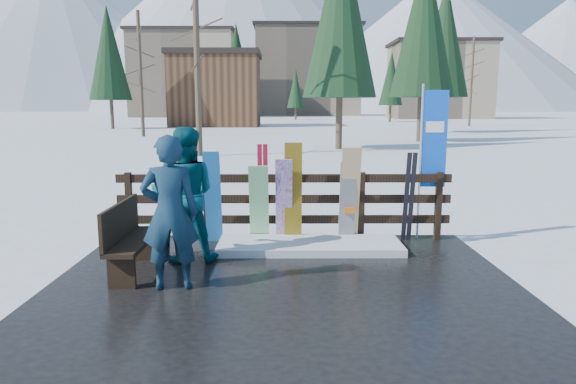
{
  "coord_description": "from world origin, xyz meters",
  "views": [
    {
      "loc": [
        0.0,
        -6.26,
        2.31
      ],
      "look_at": [
        0.06,
        1.0,
        1.1
      ],
      "focal_mm": 32.0,
      "sensor_mm": 36.0,
      "label": 1
    }
  ],
  "objects_px": {
    "snowboard_0": "(213,198)",
    "person_front": "(170,213)",
    "rental_flag": "(431,145)",
    "person_back": "(184,195)",
    "snowboard_1": "(259,204)",
    "snowboard_3": "(284,201)",
    "bench": "(129,236)",
    "snowboard_5": "(350,195)",
    "snowboard_4": "(347,202)",
    "snowboard_2": "(293,193)"
  },
  "relations": [
    {
      "from": "snowboard_0",
      "to": "person_front",
      "type": "relative_size",
      "value": 0.81
    },
    {
      "from": "rental_flag",
      "to": "person_back",
      "type": "bearing_deg",
      "value": -162.53
    },
    {
      "from": "snowboard_1",
      "to": "snowboard_3",
      "type": "distance_m",
      "value": 0.41
    },
    {
      "from": "bench",
      "to": "snowboard_3",
      "type": "xyz_separation_m",
      "value": [
        2.08,
        1.55,
        0.19
      ]
    },
    {
      "from": "snowboard_3",
      "to": "snowboard_5",
      "type": "relative_size",
      "value": 0.89
    },
    {
      "from": "bench",
      "to": "snowboard_0",
      "type": "bearing_deg",
      "value": 59.31
    },
    {
      "from": "snowboard_4",
      "to": "snowboard_5",
      "type": "relative_size",
      "value": 0.85
    },
    {
      "from": "snowboard_3",
      "to": "snowboard_4",
      "type": "relative_size",
      "value": 1.05
    },
    {
      "from": "snowboard_4",
      "to": "snowboard_5",
      "type": "distance_m",
      "value": 0.13
    },
    {
      "from": "snowboard_3",
      "to": "snowboard_5",
      "type": "xyz_separation_m",
      "value": [
        1.08,
        0.0,
        0.09
      ]
    },
    {
      "from": "bench",
      "to": "snowboard_4",
      "type": "relative_size",
      "value": 1.09
    },
    {
      "from": "snowboard_1",
      "to": "person_back",
      "type": "distance_m",
      "value": 1.44
    },
    {
      "from": "snowboard_0",
      "to": "rental_flag",
      "type": "xyz_separation_m",
      "value": [
        3.61,
        0.27,
        0.84
      ]
    },
    {
      "from": "person_back",
      "to": "bench",
      "type": "bearing_deg",
      "value": 37.65
    },
    {
      "from": "snowboard_2",
      "to": "snowboard_5",
      "type": "xyz_separation_m",
      "value": [
        0.93,
        0.0,
        -0.04
      ]
    },
    {
      "from": "snowboard_1",
      "to": "person_back",
      "type": "xyz_separation_m",
      "value": [
        -1.03,
        -0.95,
        0.32
      ]
    },
    {
      "from": "snowboard_5",
      "to": "rental_flag",
      "type": "height_order",
      "value": "rental_flag"
    },
    {
      "from": "snowboard_5",
      "to": "snowboard_3",
      "type": "bearing_deg",
      "value": -180.0
    },
    {
      "from": "snowboard_0",
      "to": "snowboard_4",
      "type": "xyz_separation_m",
      "value": [
        2.2,
        -0.0,
        -0.08
      ]
    },
    {
      "from": "snowboard_4",
      "to": "rental_flag",
      "type": "distance_m",
      "value": 1.71
    },
    {
      "from": "snowboard_4",
      "to": "snowboard_5",
      "type": "bearing_deg",
      "value": 0.0
    },
    {
      "from": "snowboard_4",
      "to": "person_front",
      "type": "relative_size",
      "value": 0.72
    },
    {
      "from": "snowboard_1",
      "to": "bench",
      "type": "bearing_deg",
      "value": -137.16
    },
    {
      "from": "person_front",
      "to": "person_back",
      "type": "bearing_deg",
      "value": -95.77
    },
    {
      "from": "snowboard_1",
      "to": "snowboard_2",
      "type": "height_order",
      "value": "snowboard_2"
    },
    {
      "from": "bench",
      "to": "snowboard_1",
      "type": "relative_size",
      "value": 1.11
    },
    {
      "from": "person_front",
      "to": "person_back",
      "type": "height_order",
      "value": "person_back"
    },
    {
      "from": "snowboard_1",
      "to": "rental_flag",
      "type": "distance_m",
      "value": 3.02
    },
    {
      "from": "snowboard_2",
      "to": "snowboard_3",
      "type": "bearing_deg",
      "value": 180.0
    },
    {
      "from": "snowboard_0",
      "to": "snowboard_3",
      "type": "relative_size",
      "value": 1.07
    },
    {
      "from": "person_front",
      "to": "person_back",
      "type": "relative_size",
      "value": 0.98
    },
    {
      "from": "snowboard_3",
      "to": "snowboard_1",
      "type": "bearing_deg",
      "value": 180.0
    },
    {
      "from": "snowboard_2",
      "to": "snowboard_3",
      "type": "xyz_separation_m",
      "value": [
        -0.15,
        0.0,
        -0.13
      ]
    },
    {
      "from": "snowboard_0",
      "to": "snowboard_4",
      "type": "relative_size",
      "value": 1.13
    },
    {
      "from": "person_front",
      "to": "snowboard_1",
      "type": "bearing_deg",
      "value": -122.93
    },
    {
      "from": "snowboard_5",
      "to": "person_front",
      "type": "bearing_deg",
      "value": -139.27
    },
    {
      "from": "bench",
      "to": "snowboard_3",
      "type": "bearing_deg",
      "value": 36.68
    },
    {
      "from": "snowboard_1",
      "to": "snowboard_3",
      "type": "relative_size",
      "value": 0.94
    },
    {
      "from": "snowboard_0",
      "to": "snowboard_2",
      "type": "distance_m",
      "value": 1.31
    },
    {
      "from": "snowboard_1",
      "to": "person_back",
      "type": "bearing_deg",
      "value": -137.17
    },
    {
      "from": "person_front",
      "to": "bench",
      "type": "bearing_deg",
      "value": -47.91
    },
    {
      "from": "snowboard_0",
      "to": "person_back",
      "type": "xyz_separation_m",
      "value": [
        -0.28,
        -0.95,
        0.21
      ]
    },
    {
      "from": "rental_flag",
      "to": "person_back",
      "type": "distance_m",
      "value": 4.12
    },
    {
      "from": "bench",
      "to": "snowboard_3",
      "type": "relative_size",
      "value": 1.04
    },
    {
      "from": "snowboard_2",
      "to": "rental_flag",
      "type": "bearing_deg",
      "value": 6.71
    },
    {
      "from": "snowboard_5",
      "to": "person_back",
      "type": "distance_m",
      "value": 2.7
    },
    {
      "from": "snowboard_0",
      "to": "snowboard_1",
      "type": "distance_m",
      "value": 0.76
    },
    {
      "from": "snowboard_5",
      "to": "rental_flag",
      "type": "xyz_separation_m",
      "value": [
        1.37,
        0.27,
        0.81
      ]
    },
    {
      "from": "snowboard_3",
      "to": "person_front",
      "type": "xyz_separation_m",
      "value": [
        -1.39,
        -2.12,
        0.25
      ]
    },
    {
      "from": "snowboard_3",
      "to": "person_back",
      "type": "height_order",
      "value": "person_back"
    }
  ]
}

